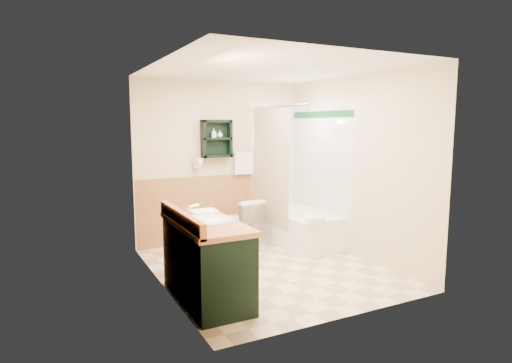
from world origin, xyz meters
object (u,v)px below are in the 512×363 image
object	(u,v)px
toilet	(242,222)
soap_bottle_b	(220,135)
wall_shelf	(217,139)
vanity	(206,260)
hair_dryer	(197,163)
soap_bottle_a	(214,136)
vanity_book	(177,205)
bathtub	(296,227)

from	to	relation	value
toilet	soap_bottle_b	world-z (taller)	soap_bottle_b
wall_shelf	vanity	distance (m)	2.42
hair_dryer	soap_bottle_a	bearing A→B (deg)	-6.78
hair_dryer	soap_bottle_b	size ratio (longest dim) A/B	2.37
toilet	vanity_book	xyz separation A→B (m)	(-1.30, -1.15, 0.56)
soap_bottle_a	soap_bottle_b	world-z (taller)	soap_bottle_b
hair_dryer	vanity_book	size ratio (longest dim) A/B	1.22
wall_shelf	soap_bottle_b	distance (m)	0.07
bathtub	toilet	bearing A→B (deg)	164.72
hair_dryer	toilet	distance (m)	1.08
bathtub	soap_bottle_a	world-z (taller)	soap_bottle_a
vanity_book	wall_shelf	bearing A→B (deg)	22.53
vanity	soap_bottle_b	distance (m)	2.46
hair_dryer	wall_shelf	bearing A→B (deg)	-4.76
soap_bottle_a	hair_dryer	bearing A→B (deg)	173.22
wall_shelf	vanity_book	distance (m)	1.94
hair_dryer	vanity	xyz separation A→B (m)	(-0.59, -1.96, -0.80)
bathtub	vanity_book	world-z (taller)	vanity_book
wall_shelf	vanity	world-z (taller)	wall_shelf
vanity_book	soap_bottle_b	size ratio (longest dim) A/B	1.94
vanity_book	soap_bottle_b	world-z (taller)	soap_bottle_b
soap_bottle_a	soap_bottle_b	bearing A→B (deg)	0.00
vanity	toilet	distance (m)	1.95
wall_shelf	vanity_book	size ratio (longest dim) A/B	2.79
toilet	vanity_book	distance (m)	1.82
hair_dryer	vanity	distance (m)	2.19
wall_shelf	hair_dryer	xyz separation A→B (m)	(-0.30, 0.02, -0.35)
hair_dryer	vanity_book	distance (m)	1.72
hair_dryer	vanity_book	bearing A→B (deg)	-116.58
vanity_book	soap_bottle_b	bearing A→B (deg)	21.21
vanity	toilet	world-z (taller)	vanity
vanity	vanity_book	xyz separation A→B (m)	(-0.17, 0.44, 0.50)
bathtub	toilet	xyz separation A→B (m)	(-0.78, 0.21, 0.10)
vanity	soap_bottle_b	xyz separation A→B (m)	(0.94, 1.93, 1.20)
vanity_book	vanity	bearing A→B (deg)	-101.46
hair_dryer	bathtub	distance (m)	1.74
bathtub	soap_bottle_b	size ratio (longest dim) A/B	14.80
vanity	soap_bottle_b	bearing A→B (deg)	63.90
wall_shelf	hair_dryer	size ratio (longest dim) A/B	2.29
vanity	wall_shelf	bearing A→B (deg)	65.14
toilet	soap_bottle_a	distance (m)	1.33
hair_dryer	bathtub	xyz separation A→B (m)	(1.33, -0.59, -0.96)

